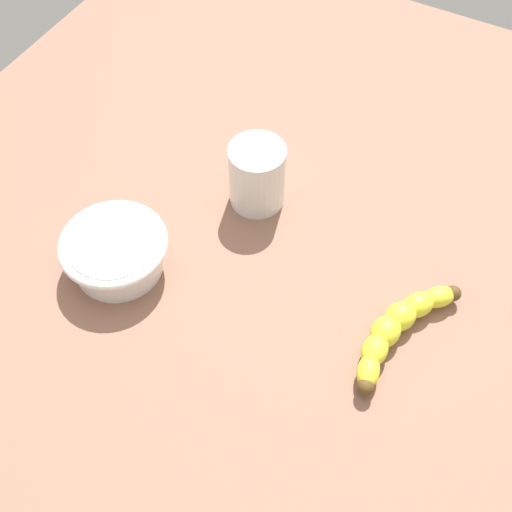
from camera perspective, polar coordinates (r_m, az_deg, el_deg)
wooden_tabletop at (r=86.18cm, az=4.37°, el=-0.72°), size 120.00×120.00×3.00cm
banana at (r=79.06cm, az=12.33°, el=-6.16°), size 18.50×8.40×3.43cm
smoothie_glass at (r=87.42cm, az=0.09°, el=6.99°), size 7.60×7.60×9.45cm
ceramic_bowl at (r=83.23cm, az=-12.21°, el=0.42°), size 13.61×13.61×5.44cm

